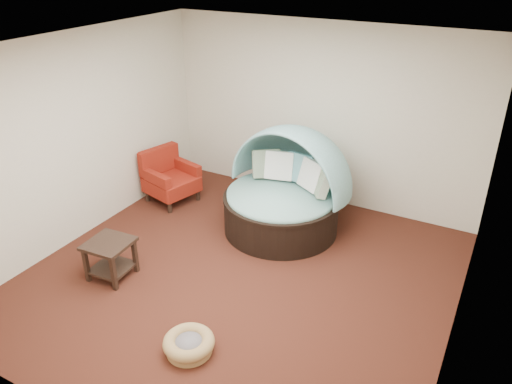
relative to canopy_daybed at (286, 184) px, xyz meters
The scene contains 10 objects.
floor 1.55m from the canopy_daybed, 88.22° to the right, with size 5.00×5.00×0.00m, color #421C12.
wall_back 1.32m from the canopy_daybed, 87.81° to the left, with size 5.00×5.00×0.00m, color beige.
wall_front 3.94m from the canopy_daybed, 89.37° to the right, with size 5.00×5.00×0.00m, color beige.
wall_left 2.90m from the canopy_daybed, 150.73° to the right, with size 5.00×5.00×0.00m, color beige.
wall_right 2.98m from the canopy_daybed, 28.44° to the right, with size 5.00×5.00×0.00m, color beige.
ceiling 2.51m from the canopy_daybed, 88.22° to the right, with size 5.00×5.00×0.00m, color white.
canopy_daybed is the anchor object (origin of this frame).
pet_basket 2.81m from the canopy_daybed, 85.37° to the right, with size 0.61×0.61×0.19m.
red_armchair 2.04m from the canopy_daybed, behind, with size 0.88×0.88×0.85m.
side_table 2.56m from the canopy_daybed, 122.91° to the right, with size 0.55×0.55×0.50m.
Camera 1 is at (2.61, -4.41, 3.78)m, focal length 35.00 mm.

